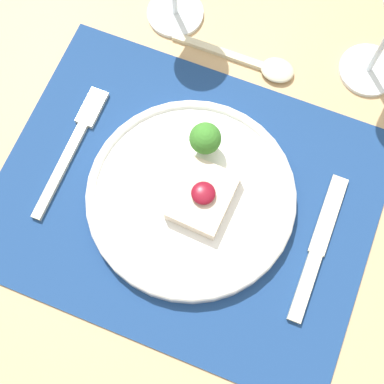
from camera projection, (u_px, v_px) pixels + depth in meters
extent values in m
plane|color=#4C4742|center=(189.00, 287.00, 1.40)|extent=(8.00, 8.00, 0.00)
cube|color=tan|center=(186.00, 202.00, 0.67)|extent=(1.43, 1.21, 0.03)
cube|color=navy|center=(186.00, 198.00, 0.66)|extent=(0.46, 0.36, 0.00)
cylinder|color=white|center=(192.00, 195.00, 0.65)|extent=(0.25, 0.25, 0.02)
torus|color=white|center=(192.00, 193.00, 0.64)|extent=(0.25, 0.25, 0.01)
cube|color=beige|center=(204.00, 195.00, 0.63)|extent=(0.07, 0.08, 0.02)
ellipsoid|color=maroon|center=(204.00, 191.00, 0.62)|extent=(0.03, 0.03, 0.01)
cylinder|color=#84B256|center=(201.00, 145.00, 0.65)|extent=(0.01, 0.01, 0.02)
sphere|color=#387A28|center=(202.00, 137.00, 0.63)|extent=(0.04, 0.04, 0.04)
cube|color=beige|center=(60.00, 170.00, 0.66)|extent=(0.01, 0.13, 0.01)
cube|color=beige|center=(92.00, 108.00, 0.69)|extent=(0.02, 0.05, 0.01)
cube|color=beige|center=(305.00, 287.00, 0.62)|extent=(0.02, 0.08, 0.01)
cube|color=beige|center=(328.00, 215.00, 0.65)|extent=(0.02, 0.10, 0.00)
cube|color=beige|center=(218.00, 51.00, 0.72)|extent=(0.13, 0.01, 0.01)
ellipsoid|color=beige|center=(277.00, 70.00, 0.71)|extent=(0.04, 0.04, 0.01)
cylinder|color=white|center=(368.00, 70.00, 0.71)|extent=(0.08, 0.08, 0.01)
cylinder|color=white|center=(379.00, 52.00, 0.67)|extent=(0.01, 0.01, 0.08)
cylinder|color=white|center=(175.00, 13.00, 0.74)|extent=(0.08, 0.08, 0.01)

